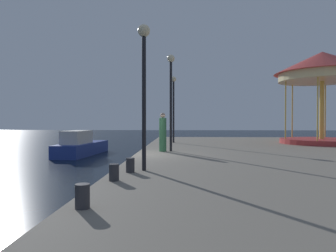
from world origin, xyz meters
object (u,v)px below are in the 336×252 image
at_px(lamp_post_near_edge, 144,70).
at_px(bollard_south, 114,172).
at_px(lamp_post_far_end, 174,97).
at_px(person_far_corner, 163,133).
at_px(carousel, 322,75).
at_px(lamp_post_mid_promenade, 171,86).
at_px(bollard_center, 82,196).
at_px(motorboat_blue, 81,146).
at_px(bollard_north, 130,165).

height_order(lamp_post_near_edge, bollard_south, lamp_post_near_edge).
distance_m(lamp_post_near_edge, bollard_south, 3.13).
xyz_separation_m(lamp_post_far_end, person_far_corner, (-0.36, -5.73, -2.13)).
bearing_deg(carousel, lamp_post_near_edge, -132.77).
bearing_deg(carousel, lamp_post_mid_promenade, -151.18).
height_order(lamp_post_far_end, person_far_corner, lamp_post_far_end).
relative_size(lamp_post_far_end, bollard_center, 10.90).
relative_size(motorboat_blue, bollard_north, 13.98).
height_order(lamp_post_near_edge, lamp_post_mid_promenade, lamp_post_mid_promenade).
relative_size(lamp_post_near_edge, bollard_center, 10.49).
bearing_deg(motorboat_blue, lamp_post_far_end, 4.34).
height_order(carousel, lamp_post_far_end, carousel).
bearing_deg(motorboat_blue, bollard_north, -65.15).
xyz_separation_m(motorboat_blue, lamp_post_far_end, (6.03, 0.46, 3.18)).
height_order(motorboat_blue, lamp_post_far_end, lamp_post_far_end).
bearing_deg(lamp_post_near_edge, person_far_corner, 87.80).
relative_size(lamp_post_near_edge, lamp_post_mid_promenade, 0.92).
xyz_separation_m(bollard_south, bollard_center, (-0.01, -2.28, 0.00)).
height_order(bollard_north, bollard_center, same).
bearing_deg(carousel, bollard_center, -125.77).
bearing_deg(lamp_post_far_end, bollard_south, -94.97).
distance_m(motorboat_blue, lamp_post_far_end, 6.83).
xyz_separation_m(carousel, person_far_corner, (-9.71, -5.28, -3.49)).
distance_m(carousel, lamp_post_near_edge, 14.67).
height_order(bollard_north, bollard_south, same).
relative_size(bollard_south, person_far_corner, 0.22).
height_order(lamp_post_near_edge, person_far_corner, lamp_post_near_edge).
relative_size(lamp_post_mid_promenade, lamp_post_far_end, 1.04).
xyz_separation_m(lamp_post_far_end, bollard_south, (-1.10, -12.69, -2.78)).
relative_size(motorboat_blue, carousel, 0.97).
xyz_separation_m(carousel, lamp_post_mid_promenade, (-9.33, -5.13, -1.25)).
relative_size(bollard_south, bollard_center, 1.00).
height_order(bollard_center, person_far_corner, person_far_corner).
xyz_separation_m(lamp_post_mid_promenade, bollard_center, (-1.13, -9.38, -2.89)).
bearing_deg(bollard_north, bollard_south, -99.01).
bearing_deg(motorboat_blue, carousel, 0.03).
distance_m(lamp_post_far_end, bollard_south, 13.03).
distance_m(lamp_post_mid_promenade, bollard_north, 6.65).
relative_size(carousel, bollard_center, 14.48).
height_order(motorboat_blue, person_far_corner, person_far_corner).
relative_size(lamp_post_far_end, bollard_south, 10.90).
relative_size(bollard_north, bollard_center, 1.00).
bearing_deg(lamp_post_near_edge, lamp_post_mid_promenade, 84.02).
bearing_deg(person_far_corner, bollard_center, -94.65).
bearing_deg(bollard_north, carousel, 47.12).
bearing_deg(carousel, person_far_corner, -151.46).
distance_m(lamp_post_far_end, person_far_corner, 6.12).
height_order(lamp_post_far_end, bollard_south, lamp_post_far_end).
relative_size(carousel, lamp_post_far_end, 1.33).
relative_size(carousel, person_far_corner, 3.20).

